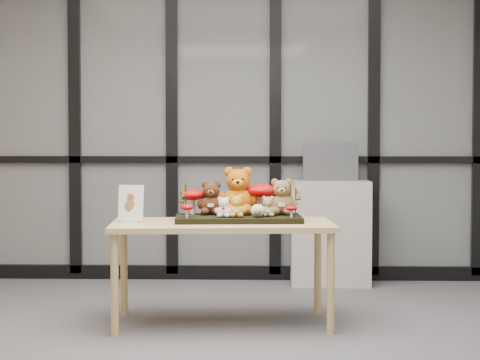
{
  "coord_description": "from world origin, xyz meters",
  "views": [
    {
      "loc": [
        0.38,
        -5.07,
        1.27
      ],
      "look_at": [
        0.2,
        0.62,
        0.97
      ],
      "focal_mm": 65.0,
      "sensor_mm": 36.0,
      "label": 1
    }
  ],
  "objects_px": {
    "display_table": "(222,232)",
    "mushroom_front_left": "(187,210)",
    "bear_small_yellow": "(237,205)",
    "mushroom_back_left": "(193,200)",
    "bear_beige_small": "(268,205)",
    "bear_pooh_yellow": "(238,188)",
    "mushroom_back_right": "(261,197)",
    "sign_holder": "(131,206)",
    "monitor": "(330,161)",
    "plush_cream_hedgehog": "(258,210)",
    "bear_brown_medium": "(211,196)",
    "bear_tan_back": "(282,195)",
    "bear_white_bow": "(224,206)",
    "cabinet": "(330,233)",
    "diorama_tray": "(238,219)",
    "mushroom_front_right": "(291,211)"
  },
  "relations": [
    {
      "from": "sign_holder",
      "to": "cabinet",
      "type": "distance_m",
      "value": 2.18
    },
    {
      "from": "bear_brown_medium",
      "to": "mushroom_front_left",
      "type": "height_order",
      "value": "bear_brown_medium"
    },
    {
      "from": "bear_tan_back",
      "to": "display_table",
      "type": "bearing_deg",
      "value": -161.89
    },
    {
      "from": "display_table",
      "to": "mushroom_front_left",
      "type": "relative_size",
      "value": 15.21
    },
    {
      "from": "display_table",
      "to": "bear_beige_small",
      "type": "height_order",
      "value": "bear_beige_small"
    },
    {
      "from": "diorama_tray",
      "to": "bear_white_bow",
      "type": "height_order",
      "value": "bear_white_bow"
    },
    {
      "from": "mushroom_back_left",
      "to": "mushroom_front_left",
      "type": "xyz_separation_m",
      "value": [
        -0.01,
        -0.27,
        -0.05
      ]
    },
    {
      "from": "monitor",
      "to": "mushroom_back_left",
      "type": "bearing_deg",
      "value": -126.59
    },
    {
      "from": "mushroom_front_left",
      "to": "bear_white_bow",
      "type": "bearing_deg",
      "value": 8.56
    },
    {
      "from": "diorama_tray",
      "to": "mushroom_back_left",
      "type": "height_order",
      "value": "mushroom_back_left"
    },
    {
      "from": "display_table",
      "to": "bear_beige_small",
      "type": "relative_size",
      "value": 9.95
    },
    {
      "from": "bear_pooh_yellow",
      "to": "bear_tan_back",
      "type": "height_order",
      "value": "bear_pooh_yellow"
    },
    {
      "from": "bear_brown_medium",
      "to": "bear_white_bow",
      "type": "distance_m",
      "value": 0.22
    },
    {
      "from": "bear_brown_medium",
      "to": "sign_holder",
      "type": "distance_m",
      "value": 0.56
    },
    {
      "from": "bear_pooh_yellow",
      "to": "mushroom_front_right",
      "type": "relative_size",
      "value": 4.07
    },
    {
      "from": "plush_cream_hedgehog",
      "to": "sign_holder",
      "type": "relative_size",
      "value": 0.39
    },
    {
      "from": "bear_pooh_yellow",
      "to": "mushroom_back_right",
      "type": "bearing_deg",
      "value": 0.78
    },
    {
      "from": "bear_pooh_yellow",
      "to": "mushroom_front_right",
      "type": "height_order",
      "value": "bear_pooh_yellow"
    },
    {
      "from": "bear_tan_back",
      "to": "bear_small_yellow",
      "type": "relative_size",
      "value": 1.66
    },
    {
      "from": "bear_tan_back",
      "to": "monitor",
      "type": "distance_m",
      "value": 1.51
    },
    {
      "from": "bear_tan_back",
      "to": "mushroom_back_right",
      "type": "distance_m",
      "value": 0.14
    },
    {
      "from": "bear_tan_back",
      "to": "cabinet",
      "type": "bearing_deg",
      "value": 68.73
    },
    {
      "from": "cabinet",
      "to": "bear_beige_small",
      "type": "bearing_deg",
      "value": -108.55
    },
    {
      "from": "diorama_tray",
      "to": "bear_pooh_yellow",
      "type": "bearing_deg",
      "value": 88.33
    },
    {
      "from": "bear_pooh_yellow",
      "to": "bear_white_bow",
      "type": "height_order",
      "value": "bear_pooh_yellow"
    },
    {
      "from": "bear_pooh_yellow",
      "to": "bear_white_bow",
      "type": "xyz_separation_m",
      "value": [
        -0.09,
        -0.22,
        -0.1
      ]
    },
    {
      "from": "mushroom_back_right",
      "to": "sign_holder",
      "type": "bearing_deg",
      "value": -165.69
    },
    {
      "from": "bear_brown_medium",
      "to": "bear_tan_back",
      "type": "distance_m",
      "value": 0.48
    },
    {
      "from": "diorama_tray",
      "to": "bear_brown_medium",
      "type": "relative_size",
      "value": 3.36
    },
    {
      "from": "bear_beige_small",
      "to": "mushroom_back_left",
      "type": "height_order",
      "value": "mushroom_back_left"
    },
    {
      "from": "display_table",
      "to": "bear_pooh_yellow",
      "type": "distance_m",
      "value": 0.35
    },
    {
      "from": "diorama_tray",
      "to": "bear_beige_small",
      "type": "relative_size",
      "value": 5.54
    },
    {
      "from": "bear_pooh_yellow",
      "to": "bear_beige_small",
      "type": "height_order",
      "value": "bear_pooh_yellow"
    },
    {
      "from": "bear_small_yellow",
      "to": "bear_beige_small",
      "type": "xyz_separation_m",
      "value": [
        0.21,
        0.04,
        -0.01
      ]
    },
    {
      "from": "bear_small_yellow",
      "to": "bear_tan_back",
      "type": "bearing_deg",
      "value": 28.76
    },
    {
      "from": "bear_brown_medium",
      "to": "mushroom_back_right",
      "type": "distance_m",
      "value": 0.35
    },
    {
      "from": "mushroom_back_right",
      "to": "monitor",
      "type": "xyz_separation_m",
      "value": [
        0.57,
        1.4,
        0.2
      ]
    },
    {
      "from": "bear_white_bow",
      "to": "sign_holder",
      "type": "bearing_deg",
      "value": 174.5
    },
    {
      "from": "bear_small_yellow",
      "to": "cabinet",
      "type": "bearing_deg",
      "value": 61.29
    },
    {
      "from": "bear_white_bow",
      "to": "bear_beige_small",
      "type": "relative_size",
      "value": 0.98
    },
    {
      "from": "bear_tan_back",
      "to": "mushroom_front_right",
      "type": "height_order",
      "value": "bear_tan_back"
    },
    {
      "from": "bear_white_bow",
      "to": "cabinet",
      "type": "distance_m",
      "value": 1.85
    },
    {
      "from": "mushroom_front_right",
      "to": "sign_holder",
      "type": "bearing_deg",
      "value": 179.5
    },
    {
      "from": "bear_brown_medium",
      "to": "bear_pooh_yellow",
      "type": "bearing_deg",
      "value": 3.47
    },
    {
      "from": "monitor",
      "to": "sign_holder",
      "type": "bearing_deg",
      "value": -131.5
    },
    {
      "from": "bear_small_yellow",
      "to": "mushroom_front_left",
      "type": "relative_size",
      "value": 1.64
    },
    {
      "from": "diorama_tray",
      "to": "mushroom_front_right",
      "type": "distance_m",
      "value": 0.37
    },
    {
      "from": "bear_pooh_yellow",
      "to": "bear_beige_small",
      "type": "distance_m",
      "value": 0.29
    },
    {
      "from": "mushroom_back_right",
      "to": "mushroom_back_left",
      "type": "bearing_deg",
      "value": -179.39
    },
    {
      "from": "display_table",
      "to": "mushroom_back_right",
      "type": "distance_m",
      "value": 0.39
    }
  ]
}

